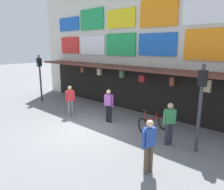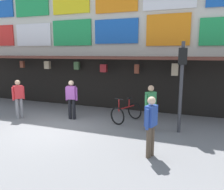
# 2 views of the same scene
# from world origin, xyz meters

# --- Properties ---
(ground_plane) EXTENTS (80.00, 80.00, 0.00)m
(ground_plane) POSITION_xyz_m (0.00, 0.00, 0.00)
(ground_plane) COLOR slate
(shopfront) EXTENTS (18.00, 2.60, 8.00)m
(shopfront) POSITION_xyz_m (0.00, 4.57, 3.96)
(shopfront) COLOR beige
(shopfront) RESTS_ON ground
(traffic_light_near) EXTENTS (0.30, 0.34, 3.20)m
(traffic_light_near) POSITION_xyz_m (-6.29, 1.44, 2.14)
(traffic_light_near) COLOR #38383D
(traffic_light_near) RESTS_ON ground
(traffic_light_far) EXTENTS (0.31, 0.34, 3.20)m
(traffic_light_far) POSITION_xyz_m (4.55, 1.46, 2.14)
(traffic_light_far) COLOR #38383D
(traffic_light_far) RESTS_ON ground
(bicycle_parked) EXTENTS (1.11, 1.35, 1.05)m
(bicycle_parked) POSITION_xyz_m (2.41, 1.97, 0.39)
(bicycle_parked) COLOR black
(bicycle_parked) RESTS_ON ground
(pedestrian_in_purple) EXTENTS (0.52, 0.40, 1.68)m
(pedestrian_in_purple) POSITION_xyz_m (0.11, 1.54, 0.98)
(pedestrian_in_purple) COLOR black
(pedestrian_in_purple) RESTS_ON ground
(pedestrian_in_red) EXTENTS (0.31, 0.51, 1.68)m
(pedestrian_in_red) POSITION_xyz_m (3.99, -0.86, 0.95)
(pedestrian_in_red) COLOR brown
(pedestrian_in_red) RESTS_ON ground
(pedestrian_in_blue) EXTENTS (0.39, 0.45, 1.68)m
(pedestrian_in_blue) POSITION_xyz_m (3.54, 1.26, 0.95)
(pedestrian_in_blue) COLOR #2D2D38
(pedestrian_in_blue) RESTS_ON ground
(pedestrian_in_black) EXTENTS (0.36, 0.48, 1.68)m
(pedestrian_in_black) POSITION_xyz_m (-2.09, 0.81, 0.95)
(pedestrian_in_black) COLOR gray
(pedestrian_in_black) RESTS_ON ground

